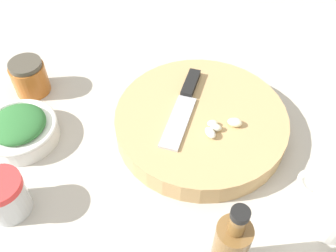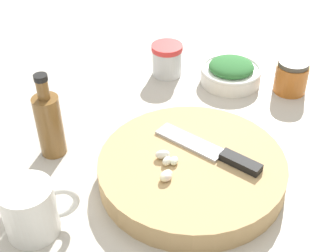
{
  "view_description": "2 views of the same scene",
  "coord_description": "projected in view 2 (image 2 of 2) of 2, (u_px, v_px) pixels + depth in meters",
  "views": [
    {
      "loc": [
        -0.1,
        0.36,
        0.54
      ],
      "look_at": [
        0.01,
        -0.03,
        0.07
      ],
      "focal_mm": 40.0,
      "sensor_mm": 36.0,
      "label": 1
    },
    {
      "loc": [
        -0.53,
        -0.4,
        0.55
      ],
      "look_at": [
        -0.01,
        -0.02,
        0.06
      ],
      "focal_mm": 50.0,
      "sensor_mm": 36.0,
      "label": 2
    }
  ],
  "objects": [
    {
      "name": "ground_plane",
      "position": [
        160.0,
        147.0,
        0.86
      ],
      "size": [
        5.0,
        5.0,
        0.0
      ],
      "primitive_type": "plane",
      "color": "#B2ADA3"
    },
    {
      "name": "garlic_cloves",
      "position": [
        166.0,
        166.0,
        0.75
      ],
      "size": [
        0.07,
        0.06,
        0.02
      ],
      "color": "silver",
      "rests_on": "cutting_board"
    },
    {
      "name": "honey_jar",
      "position": [
        291.0,
        77.0,
        0.99
      ],
      "size": [
        0.07,
        0.07,
        0.07
      ],
      "color": "#B26023",
      "rests_on": "ground_plane"
    },
    {
      "name": "spice_jar",
      "position": [
        167.0,
        60.0,
        1.05
      ],
      "size": [
        0.07,
        0.07,
        0.07
      ],
      "color": "silver",
      "rests_on": "ground_plane"
    },
    {
      "name": "chef_knife",
      "position": [
        213.0,
        152.0,
        0.78
      ],
      "size": [
        0.04,
        0.2,
        0.01
      ],
      "rotation": [
        0.0,
        0.0,
        6.25
      ],
      "color": "black",
      "rests_on": "cutting_board"
    },
    {
      "name": "cutting_board",
      "position": [
        192.0,
        170.0,
        0.78
      ],
      "size": [
        0.31,
        0.31,
        0.04
      ],
      "color": "tan",
      "rests_on": "ground_plane"
    },
    {
      "name": "coffee_mug",
      "position": [
        32.0,
        209.0,
        0.68
      ],
      "size": [
        0.1,
        0.09,
        0.09
      ],
      "color": "silver",
      "rests_on": "ground_plane"
    },
    {
      "name": "herb_bowl",
      "position": [
        231.0,
        72.0,
        1.03
      ],
      "size": [
        0.13,
        0.13,
        0.05
      ],
      "color": "silver",
      "rests_on": "ground_plane"
    },
    {
      "name": "oil_bottle",
      "position": [
        49.0,
        123.0,
        0.81
      ],
      "size": [
        0.05,
        0.05,
        0.16
      ],
      "color": "brown",
      "rests_on": "ground_plane"
    }
  ]
}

